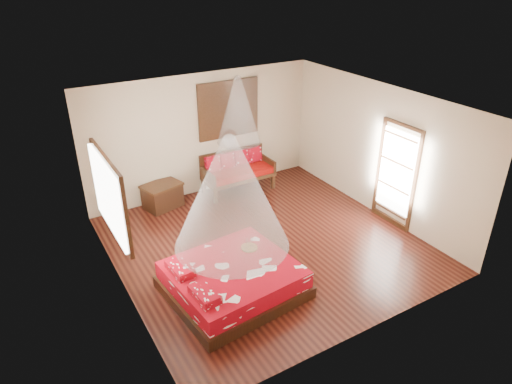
{
  "coord_description": "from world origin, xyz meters",
  "views": [
    {
      "loc": [
        -3.98,
        -6.33,
        4.96
      ],
      "look_at": [
        -0.17,
        0.08,
        1.15
      ],
      "focal_mm": 32.0,
      "sensor_mm": 36.0,
      "label": 1
    }
  ],
  "objects": [
    {
      "name": "shutter_panel",
      "position": [
        0.66,
        2.72,
        1.9
      ],
      "size": [
        1.52,
        0.06,
        1.32
      ],
      "color": "black",
      "rests_on": "wall_back"
    },
    {
      "name": "window_left",
      "position": [
        -2.71,
        0.2,
        1.7
      ],
      "size": [
        0.1,
        1.74,
        1.34
      ],
      "color": "black",
      "rests_on": "wall_left"
    },
    {
      "name": "room",
      "position": [
        0.0,
        0.0,
        1.4
      ],
      "size": [
        5.54,
        5.54,
        2.84
      ],
      "color": "black",
      "rests_on": "ground"
    },
    {
      "name": "storage_chest",
      "position": [
        -1.18,
        2.45,
        0.28
      ],
      "size": [
        0.94,
        0.78,
        0.56
      ],
      "rotation": [
        0.0,
        0.0,
        0.27
      ],
      "color": "black",
      "rests_on": "floor"
    },
    {
      "name": "mosquito_net_main",
      "position": [
        -1.22,
        -0.95,
        1.85
      ],
      "size": [
        1.8,
        1.8,
        1.8
      ],
      "primitive_type": "cone",
      "color": "white",
      "rests_on": "ceiling"
    },
    {
      "name": "bed",
      "position": [
        -1.24,
        -0.95,
        0.25
      ],
      "size": [
        2.2,
        2.03,
        0.64
      ],
      "rotation": [
        0.0,
        0.0,
        0.09
      ],
      "color": "black",
      "rests_on": "floor"
    },
    {
      "name": "daybed",
      "position": [
        0.66,
        2.38,
        0.52
      ],
      "size": [
        1.67,
        0.74,
        0.94
      ],
      "color": "black",
      "rests_on": "floor"
    },
    {
      "name": "glazed_door",
      "position": [
        2.72,
        -0.6,
        1.07
      ],
      "size": [
        0.08,
        1.02,
        2.16
      ],
      "color": "black",
      "rests_on": "floor"
    },
    {
      "name": "wine_tray",
      "position": [
        -0.72,
        -0.61,
        0.56
      ],
      "size": [
        0.29,
        0.29,
        0.23
      ],
      "rotation": [
        0.0,
        0.0,
        0.01
      ],
      "color": "brown",
      "rests_on": "bed"
    },
    {
      "name": "mosquito_net_daybed",
      "position": [
        0.66,
        2.25,
        2.0
      ],
      "size": [
        0.98,
        0.98,
        1.5
      ],
      "primitive_type": "cone",
      "color": "white",
      "rests_on": "ceiling"
    }
  ]
}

